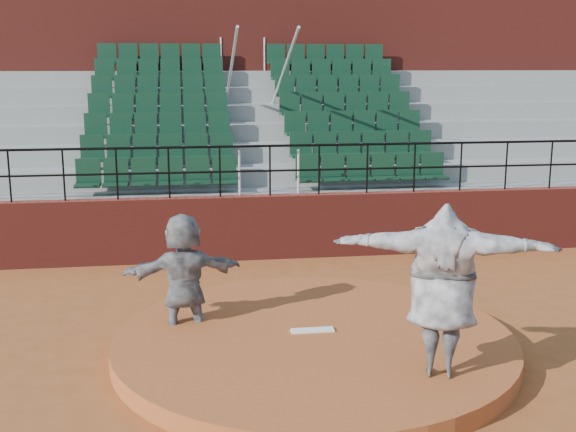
% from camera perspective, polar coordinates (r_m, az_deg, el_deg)
% --- Properties ---
extents(ground, '(90.00, 90.00, 0.00)m').
position_cam_1_polar(ground, '(10.15, 2.07, -10.70)').
color(ground, brown).
rests_on(ground, ground).
extents(pitchers_mound, '(5.50, 5.50, 0.25)m').
position_cam_1_polar(pitchers_mound, '(10.10, 2.08, -10.05)').
color(pitchers_mound, '#9F4D23').
rests_on(pitchers_mound, ground).
extents(pitching_rubber, '(0.60, 0.15, 0.03)m').
position_cam_1_polar(pitching_rubber, '(10.18, 1.93, -9.01)').
color(pitching_rubber, white).
rests_on(pitching_rubber, pitchers_mound).
extents(boundary_wall, '(24.00, 0.30, 1.30)m').
position_cam_1_polar(boundary_wall, '(14.67, -1.41, -0.85)').
color(boundary_wall, maroon).
rests_on(boundary_wall, ground).
extents(wall_railing, '(24.04, 0.05, 1.03)m').
position_cam_1_polar(wall_railing, '(14.43, -1.44, 4.49)').
color(wall_railing, black).
rests_on(wall_railing, boundary_wall).
extents(seating_deck, '(24.00, 5.97, 4.63)m').
position_cam_1_polar(seating_deck, '(18.10, -2.82, 4.14)').
color(seating_deck, gray).
rests_on(seating_deck, ground).
extents(press_box_facade, '(24.00, 3.00, 7.10)m').
position_cam_1_polar(press_box_facade, '(21.87, -3.89, 11.02)').
color(press_box_facade, maroon).
rests_on(press_box_facade, ground).
extents(pitcher, '(2.66, 1.46, 2.09)m').
position_cam_1_polar(pitcher, '(8.72, 12.10, -5.75)').
color(pitcher, black).
rests_on(pitcher, pitchers_mound).
extents(fielder, '(1.78, 0.79, 1.85)m').
position_cam_1_polar(fielder, '(10.45, -8.23, -4.74)').
color(fielder, black).
rests_on(fielder, ground).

